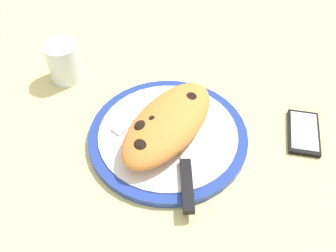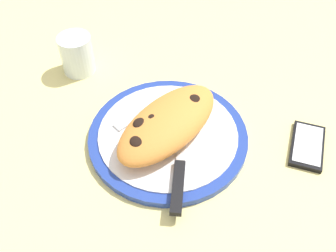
# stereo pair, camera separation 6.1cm
# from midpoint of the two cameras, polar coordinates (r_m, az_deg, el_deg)

# --- Properties ---
(ground_plane) EXTENTS (1.50, 1.50, 0.03)m
(ground_plane) POSITION_cam_midpoint_polar(r_m,az_deg,el_deg) (0.78, -2.26, -2.70)
(ground_plane) COLOR #E5D684
(plate) EXTENTS (0.31, 0.31, 0.02)m
(plate) POSITION_cam_midpoint_polar(r_m,az_deg,el_deg) (0.76, -2.31, -1.57)
(plate) COLOR #233D99
(plate) RESTS_ON ground_plane
(calzone) EXTENTS (0.26, 0.13, 0.06)m
(calzone) POSITION_cam_midpoint_polar(r_m,az_deg,el_deg) (0.73, -2.59, 0.44)
(calzone) COLOR orange
(calzone) RESTS_ON plate
(fork) EXTENTS (0.17, 0.05, 0.00)m
(fork) POSITION_cam_midpoint_polar(r_m,az_deg,el_deg) (0.79, -6.48, 1.68)
(fork) COLOR silver
(fork) RESTS_ON plate
(knife) EXTENTS (0.22, 0.14, 0.01)m
(knife) POSITION_cam_midpoint_polar(r_m,az_deg,el_deg) (0.69, 0.10, -6.79)
(knife) COLOR silver
(knife) RESTS_ON plate
(smartphone) EXTENTS (0.13, 0.09, 0.01)m
(smartphone) POSITION_cam_midpoint_polar(r_m,az_deg,el_deg) (0.81, 17.34, -1.01)
(smartphone) COLOR black
(smartphone) RESTS_ON ground_plane
(water_glass) EXTENTS (0.07, 0.07, 0.09)m
(water_glass) POSITION_cam_midpoint_polar(r_m,az_deg,el_deg) (0.91, -16.95, 8.64)
(water_glass) COLOR silver
(water_glass) RESTS_ON ground_plane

